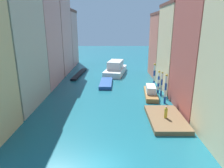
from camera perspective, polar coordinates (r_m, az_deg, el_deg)
name	(u,v)px	position (r m, az deg, el deg)	size (l,w,h in m)	color
ground_plane	(109,83)	(39.24, -1.00, 0.30)	(154.00, 154.00, 0.00)	#196070
building_left_1	(8,42)	(30.02, -27.71, 10.60)	(7.04, 10.62, 17.53)	#BCB299
building_left_2	(37,39)	(39.57, -20.70, 11.94)	(7.04, 10.21, 16.99)	tan
building_left_3	(53,34)	(49.47, -16.50, 13.72)	(7.04, 10.10, 18.28)	tan
building_left_4	(64,38)	(58.81, -13.74, 12.68)	(7.04, 8.86, 15.13)	tan
building_right_1	(214,28)	(27.70, 27.18, 14.03)	(7.04, 9.13, 21.06)	#B25147
building_right_2	(184,48)	(36.54, 19.99, 9.79)	(7.04, 9.14, 14.54)	beige
building_right_3	(169,46)	(45.22, 16.11, 10.55)	(7.04, 8.76, 13.55)	#C6705B
waterfront_dock	(167,119)	(24.75, 15.39, -9.57)	(4.08, 6.99, 0.51)	brown
person_on_dock	(167,112)	(24.06, 15.39, -7.90)	(0.36, 0.36, 1.47)	gold
mooring_pole_0	(166,89)	(29.30, 15.33, -1.30)	(0.34, 0.34, 4.38)	#1E479E
mooring_pole_1	(162,84)	(32.24, 14.25, 0.02)	(0.29, 0.29, 4.01)	#1E479E
mooring_pole_2	(159,82)	(33.67, 13.41, 0.64)	(0.38, 0.38, 3.85)	#1E479E
mooring_pole_3	(155,74)	(37.64, 12.23, 2.69)	(0.39, 0.39, 4.28)	#1E479E
mooring_pole_4	(155,74)	(38.02, 12.23, 2.76)	(0.36, 0.36, 4.20)	#1E479E
vaporetto_white	(116,69)	(46.90, 1.19, 4.45)	(5.88, 10.87, 3.05)	white
gondola_black	(80,74)	(46.29, -9.18, 2.85)	(2.01, 10.90, 0.44)	black
motorboat_0	(151,92)	(32.41, 11.22, -2.32)	(2.45, 6.77, 1.70)	olive
motorboat_1	(107,83)	(37.95, -1.55, 0.23)	(2.45, 6.93, 0.62)	#234C93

